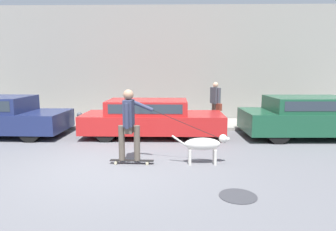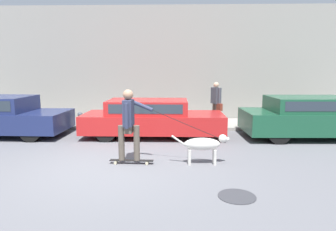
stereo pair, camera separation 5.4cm
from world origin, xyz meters
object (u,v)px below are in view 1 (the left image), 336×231
(parked_car_2, at_px, (311,117))
(dog, at_px, (204,145))
(skateboarder, at_px, (130,122))
(fire_hydrant, at_px, (80,121))
(parked_car_1, at_px, (152,118))
(pedestrian_with_bag, at_px, (215,102))
(parked_car_0, at_px, (3,117))

(parked_car_2, xyz_separation_m, dog, (-3.59, -2.75, -0.19))
(skateboarder, bearing_deg, fire_hydrant, 124.66)
(parked_car_1, height_order, pedestrian_with_bag, pedestrian_with_bag)
(dog, bearing_deg, pedestrian_with_bag, 77.59)
(parked_car_0, xyz_separation_m, parked_car_2, (9.75, -0.00, 0.03))
(dog, bearing_deg, parked_car_0, 154.27)
(skateboarder, distance_m, pedestrian_with_bag, 4.92)
(dog, xyz_separation_m, pedestrian_with_bag, (0.80, 4.23, 0.51))
(parked_car_0, bearing_deg, dog, -22.64)
(skateboarder, height_order, fire_hydrant, skateboarder)
(parked_car_0, height_order, fire_hydrant, parked_car_0)
(parked_car_1, relative_size, dog, 3.40)
(parked_car_0, distance_m, skateboarder, 5.29)
(parked_car_0, bearing_deg, parked_car_2, 1.42)
(parked_car_0, distance_m, fire_hydrant, 2.37)
(parked_car_1, relative_size, parked_car_2, 1.02)
(parked_car_2, xyz_separation_m, skateboarder, (-5.26, -2.77, 0.32))
(parked_car_1, height_order, skateboarder, skateboarder)
(parked_car_1, relative_size, fire_hydrant, 6.45)
(parked_car_0, xyz_separation_m, pedestrian_with_bag, (6.97, 1.48, 0.35))
(parked_car_2, height_order, dog, parked_car_2)
(skateboarder, xyz_separation_m, pedestrian_with_bag, (2.47, 4.25, -0.00))
(dog, height_order, pedestrian_with_bag, pedestrian_with_bag)
(parked_car_0, relative_size, dog, 3.08)
(parked_car_2, height_order, fire_hydrant, parked_car_2)
(parked_car_0, distance_m, parked_car_1, 4.77)
(parked_car_1, bearing_deg, parked_car_0, 179.94)
(parked_car_1, height_order, fire_hydrant, parked_car_1)
(parked_car_2, distance_m, pedestrian_with_bag, 3.17)
(parked_car_0, distance_m, pedestrian_with_bag, 7.13)
(parked_car_0, distance_m, dog, 6.75)
(parked_car_2, distance_m, skateboarder, 5.95)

